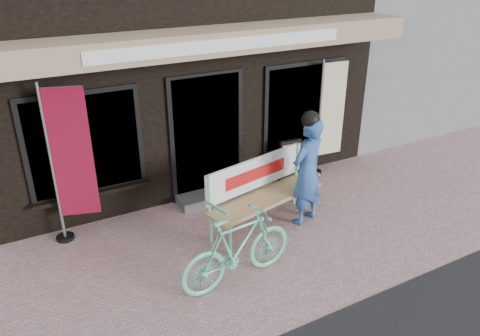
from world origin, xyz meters
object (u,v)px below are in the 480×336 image
nobori_cream (330,116)px  menu_stand (290,161)px  bicycle (238,249)px  person (307,169)px  bench (261,188)px  nobori_red (70,163)px

nobori_cream → menu_stand: nobori_cream is taller
bicycle → menu_stand: bearing=-53.0°
person → menu_stand: size_ratio=2.18×
bench → nobori_cream: nobori_cream is taller
bench → nobori_cream: 2.44m
bicycle → bench: bearing=-48.9°
person → menu_stand: (0.56, 1.26, -0.48)m
bench → person: (0.67, -0.25, 0.27)m
person → nobori_cream: bearing=22.9°
menu_stand → person: bearing=-109.3°
person → nobori_red: size_ratio=0.77×
menu_stand → bench: bearing=-136.2°
nobori_red → nobori_cream: bearing=17.9°
person → nobori_red: (-3.26, 1.22, 0.34)m
nobori_red → nobori_cream: size_ratio=1.09×
nobori_cream → person: bearing=-133.1°
person → bicycle: (-1.66, -0.82, -0.41)m
bench → nobori_red: (-2.59, 0.97, 0.61)m
nobori_red → nobori_cream: (4.72, 0.10, -0.10)m
bench → menu_stand: 1.60m
nobori_red → menu_stand: bearing=17.2°
bench → nobori_red: size_ratio=0.86×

